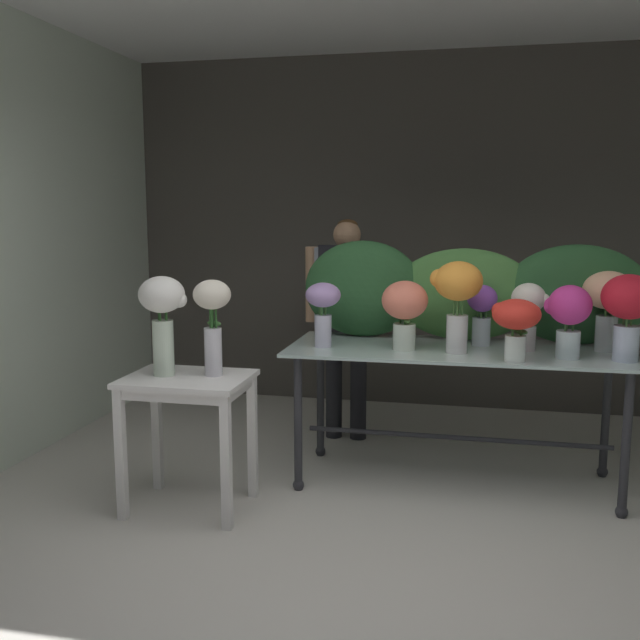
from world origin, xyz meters
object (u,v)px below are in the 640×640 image
(vase_magenta_lilies, at_px, (568,314))
(vase_crimson_ranunculus, at_px, (629,306))
(vase_violet_tulips, at_px, (482,311))
(florist, at_px, (346,305))
(vase_cream_lisianthus_tall, at_px, (212,315))
(vase_ivory_peonies, at_px, (529,308))
(vase_lilac_dahlias, at_px, (323,306))
(vase_peach_stock, at_px, (607,299))
(vase_scarlet_anemones, at_px, (516,320))
(side_table_white, at_px, (188,396))
(display_table_glass, at_px, (457,370))
(vase_sunset_roses, at_px, (457,292))
(vase_coral_freesia, at_px, (405,307))
(vase_white_roses_tall, at_px, (162,312))

(vase_magenta_lilies, relative_size, vase_crimson_ranunculus, 0.86)
(vase_crimson_ranunculus, xyz_separation_m, vase_violet_tulips, (-0.79, 0.31, -0.09))
(florist, distance_m, vase_cream_lisianthus_tall, 1.48)
(florist, bearing_deg, vase_ivory_peonies, -30.35)
(vase_crimson_ranunculus, height_order, vase_cream_lisianthus_tall, vase_crimson_ranunculus)
(vase_lilac_dahlias, xyz_separation_m, vase_peach_stock, (1.67, 0.22, 0.06))
(vase_crimson_ranunculus, bearing_deg, vase_violet_tulips, 158.77)
(florist, bearing_deg, vase_scarlet_anemones, -42.97)
(side_table_white, bearing_deg, display_table_glass, 25.49)
(florist, distance_m, vase_crimson_ranunculus, 1.98)
(vase_scarlet_anemones, bearing_deg, vase_sunset_roses, 150.65)
(vase_magenta_lilies, distance_m, vase_coral_freesia, 0.92)
(florist, height_order, vase_peach_stock, florist)
(vase_scarlet_anemones, relative_size, vase_crimson_ranunculus, 0.72)
(vase_cream_lisianthus_tall, bearing_deg, vase_scarlet_anemones, 11.09)
(vase_ivory_peonies, xyz_separation_m, vase_coral_freesia, (-0.72, -0.13, 0.00))
(vase_coral_freesia, relative_size, vase_white_roses_tall, 0.74)
(vase_ivory_peonies, bearing_deg, vase_crimson_ranunculus, -20.92)
(side_table_white, distance_m, vase_lilac_dahlias, 0.98)
(vase_violet_tulips, bearing_deg, vase_scarlet_anemones, -67.97)
(vase_sunset_roses, bearing_deg, vase_cream_lisianthus_tall, -158.97)
(vase_violet_tulips, bearing_deg, vase_peach_stock, -2.56)
(vase_ivory_peonies, xyz_separation_m, vase_peach_stock, (0.45, 0.08, 0.06))
(display_table_glass, height_order, side_table_white, display_table_glass)
(display_table_glass, distance_m, vase_violet_tulips, 0.40)
(vase_scarlet_anemones, xyz_separation_m, vase_cream_lisianthus_tall, (-1.65, -0.32, 0.02))
(vase_violet_tulips, bearing_deg, vase_sunset_roses, -118.53)
(vase_coral_freesia, distance_m, vase_violet_tulips, 0.51)
(vase_sunset_roses, height_order, vase_crimson_ranunculus, vase_sunset_roses)
(vase_coral_freesia, height_order, vase_white_roses_tall, vase_white_roses_tall)
(vase_scarlet_anemones, relative_size, vase_white_roses_tall, 0.63)
(vase_peach_stock, bearing_deg, vase_crimson_ranunculus, -76.35)
(vase_lilac_dahlias, height_order, vase_peach_stock, vase_peach_stock)
(vase_ivory_peonies, relative_size, vase_coral_freesia, 0.97)
(vase_magenta_lilies, distance_m, vase_violet_tulips, 0.56)
(vase_magenta_lilies, bearing_deg, side_table_white, -165.59)
(vase_crimson_ranunculus, distance_m, vase_white_roses_tall, 2.58)
(side_table_white, distance_m, vase_white_roses_tall, 0.50)
(vase_white_roses_tall, relative_size, vase_cream_lisianthus_tall, 1.04)
(vase_lilac_dahlias, distance_m, vase_sunset_roses, 0.81)
(vase_crimson_ranunculus, bearing_deg, vase_peach_stock, 103.65)
(florist, relative_size, vase_crimson_ranunculus, 3.35)
(vase_ivory_peonies, bearing_deg, florist, 149.65)
(side_table_white, relative_size, vase_crimson_ranunculus, 1.59)
(display_table_glass, bearing_deg, vase_ivory_peonies, 2.82)
(florist, height_order, vase_white_roses_tall, florist)
(display_table_glass, bearing_deg, vase_white_roses_tall, -156.47)
(display_table_glass, xyz_separation_m, vase_crimson_ranunculus, (0.92, -0.18, 0.44))
(vase_scarlet_anemones, height_order, vase_sunset_roses, vase_sunset_roses)
(side_table_white, distance_m, vase_cream_lisianthus_tall, 0.48)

